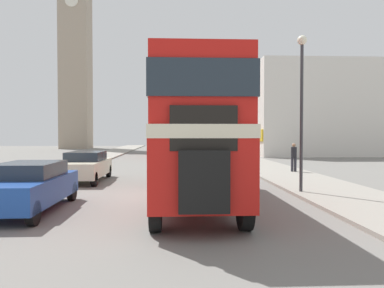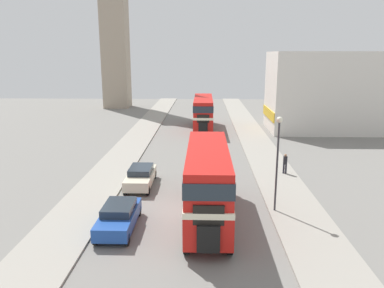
{
  "view_description": "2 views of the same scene",
  "coord_description": "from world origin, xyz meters",
  "px_view_note": "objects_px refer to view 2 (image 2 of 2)",
  "views": [
    {
      "loc": [
        0.54,
        -13.8,
        2.29
      ],
      "look_at": [
        1.18,
        -1.06,
        1.95
      ],
      "focal_mm": 35.0,
      "sensor_mm": 36.0,
      "label": 1
    },
    {
      "loc": [
        0.93,
        -21.68,
        9.53
      ],
      "look_at": [
        0.0,
        7.66,
        2.47
      ],
      "focal_mm": 35.0,
      "sensor_mm": 36.0,
      "label": 2
    }
  ],
  "objects_px": {
    "double_decker_bus": "(208,178)",
    "bus_distant": "(203,111)",
    "pedestrian_walking": "(285,162)",
    "street_lamp": "(278,150)",
    "car_parked_near": "(119,216)",
    "car_parked_mid": "(141,176)"
  },
  "relations": [
    {
      "from": "double_decker_bus",
      "to": "bus_distant",
      "type": "distance_m",
      "value": 27.22
    },
    {
      "from": "pedestrian_walking",
      "to": "street_lamp",
      "type": "height_order",
      "value": "street_lamp"
    },
    {
      "from": "car_parked_near",
      "to": "pedestrian_walking",
      "type": "relative_size",
      "value": 2.73
    },
    {
      "from": "car_parked_near",
      "to": "double_decker_bus",
      "type": "bearing_deg",
      "value": 16.46
    },
    {
      "from": "car_parked_mid",
      "to": "street_lamp",
      "type": "height_order",
      "value": "street_lamp"
    },
    {
      "from": "double_decker_bus",
      "to": "car_parked_mid",
      "type": "relative_size",
      "value": 2.21
    },
    {
      "from": "street_lamp",
      "to": "bus_distant",
      "type": "bearing_deg",
      "value": 99.8
    },
    {
      "from": "car_parked_mid",
      "to": "pedestrian_walking",
      "type": "height_order",
      "value": "pedestrian_walking"
    },
    {
      "from": "car_parked_near",
      "to": "street_lamp",
      "type": "distance_m",
      "value": 10.01
    },
    {
      "from": "bus_distant",
      "to": "street_lamp",
      "type": "distance_m",
      "value": 26.51
    },
    {
      "from": "car_parked_mid",
      "to": "double_decker_bus",
      "type": "bearing_deg",
      "value": -48.79
    },
    {
      "from": "bus_distant",
      "to": "car_parked_mid",
      "type": "height_order",
      "value": "bus_distant"
    },
    {
      "from": "double_decker_bus",
      "to": "street_lamp",
      "type": "relative_size",
      "value": 1.71
    },
    {
      "from": "double_decker_bus",
      "to": "car_parked_near",
      "type": "distance_m",
      "value": 5.46
    },
    {
      "from": "car_parked_near",
      "to": "pedestrian_walking",
      "type": "xyz_separation_m",
      "value": [
        11.28,
        10.03,
        0.29
      ]
    },
    {
      "from": "car_parked_near",
      "to": "street_lamp",
      "type": "xyz_separation_m",
      "value": [
        9.12,
        2.59,
        3.2
      ]
    },
    {
      "from": "bus_distant",
      "to": "pedestrian_walking",
      "type": "xyz_separation_m",
      "value": [
        6.66,
        -18.64,
        -1.43
      ]
    },
    {
      "from": "double_decker_bus",
      "to": "street_lamp",
      "type": "bearing_deg",
      "value": 15.14
    },
    {
      "from": "bus_distant",
      "to": "pedestrian_walking",
      "type": "bearing_deg",
      "value": -70.33
    },
    {
      "from": "pedestrian_walking",
      "to": "street_lamp",
      "type": "relative_size",
      "value": 0.28
    },
    {
      "from": "car_parked_near",
      "to": "pedestrian_walking",
      "type": "bearing_deg",
      "value": 41.65
    },
    {
      "from": "car_parked_mid",
      "to": "street_lamp",
      "type": "bearing_deg",
      "value": -26.13
    }
  ]
}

